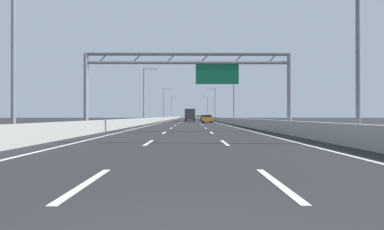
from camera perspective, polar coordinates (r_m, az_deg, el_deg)
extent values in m
plane|color=#262628|center=(102.46, -0.49, -0.88)|extent=(260.00, 260.00, 0.00)
cube|color=white|center=(6.39, -18.57, -11.62)|extent=(0.16, 3.00, 0.01)
cube|color=white|center=(15.13, -7.84, -4.98)|extent=(0.16, 3.00, 0.01)
cube|color=white|center=(24.07, -5.06, -3.19)|extent=(0.16, 3.00, 0.01)
cube|color=white|center=(33.03, -3.79, -2.37)|extent=(0.16, 3.00, 0.01)
cube|color=white|center=(42.02, -3.07, -1.90)|extent=(0.16, 3.00, 0.01)
cube|color=white|center=(51.01, -2.60, -1.60)|extent=(0.16, 3.00, 0.01)
cube|color=white|center=(60.00, -2.27, -1.38)|extent=(0.16, 3.00, 0.01)
cube|color=white|center=(68.99, -2.02, -1.23)|extent=(0.16, 3.00, 0.01)
cube|color=white|center=(77.99, -1.84, -1.10)|extent=(0.16, 3.00, 0.01)
cube|color=white|center=(86.98, -1.69, -1.01)|extent=(0.16, 3.00, 0.01)
cube|color=white|center=(95.98, -1.57, -0.93)|extent=(0.16, 3.00, 0.01)
cube|color=white|center=(104.98, -1.47, -0.86)|extent=(0.16, 3.00, 0.01)
cube|color=white|center=(113.98, -1.38, -0.81)|extent=(0.16, 3.00, 0.01)
cube|color=white|center=(122.97, -1.31, -0.76)|extent=(0.16, 3.00, 0.01)
cube|color=white|center=(131.97, -1.25, -0.72)|extent=(0.16, 3.00, 0.01)
cube|color=white|center=(140.97, -1.20, -0.69)|extent=(0.16, 3.00, 0.01)
cube|color=white|center=(149.97, -1.15, -0.66)|extent=(0.16, 3.00, 0.01)
cube|color=white|center=(158.97, -1.11, -0.63)|extent=(0.16, 3.00, 0.01)
cube|color=white|center=(6.31, 15.09, -11.78)|extent=(0.16, 3.00, 0.01)
cube|color=white|center=(15.10, 5.89, -4.99)|extent=(0.16, 3.00, 0.01)
cube|color=white|center=(24.04, 3.53, -3.20)|extent=(0.16, 3.00, 0.01)
cube|color=white|center=(33.02, 2.46, -2.37)|extent=(0.16, 3.00, 0.01)
cube|color=white|center=(42.00, 1.85, -1.90)|extent=(0.16, 3.00, 0.01)
cube|color=white|center=(50.99, 1.45, -1.60)|extent=(0.16, 3.00, 0.01)
cube|color=white|center=(59.99, 1.17, -1.38)|extent=(0.16, 3.00, 0.01)
cube|color=white|center=(68.98, 0.97, -1.23)|extent=(0.16, 3.00, 0.01)
cube|color=white|center=(77.98, 0.81, -1.10)|extent=(0.16, 3.00, 0.01)
cube|color=white|center=(86.98, 0.68, -1.01)|extent=(0.16, 3.00, 0.01)
cube|color=white|center=(95.97, 0.58, -0.93)|extent=(0.16, 3.00, 0.01)
cube|color=white|center=(104.97, 0.50, -0.86)|extent=(0.16, 3.00, 0.01)
cube|color=white|center=(113.97, 0.43, -0.81)|extent=(0.16, 3.00, 0.01)
cube|color=white|center=(122.97, 0.36, -0.76)|extent=(0.16, 3.00, 0.01)
cube|color=white|center=(131.97, 0.31, -0.72)|extent=(0.16, 3.00, 0.01)
cube|color=white|center=(140.97, 0.27, -0.69)|extent=(0.16, 3.00, 0.01)
cube|color=white|center=(149.97, 0.23, -0.66)|extent=(0.16, 3.00, 0.01)
cube|color=white|center=(158.97, 0.19, -0.63)|extent=(0.16, 3.00, 0.01)
cube|color=white|center=(90.62, -3.82, -0.97)|extent=(0.16, 176.00, 0.01)
cube|color=white|center=(90.60, 2.82, -0.97)|extent=(0.16, 176.00, 0.01)
cube|color=#9E9E99|center=(112.68, -3.99, -0.58)|extent=(0.45, 220.00, 0.95)
cube|color=#9E9E99|center=(112.66, 3.03, -0.58)|extent=(0.45, 220.00, 0.95)
cylinder|color=gray|center=(26.36, -18.56, 3.81)|extent=(0.36, 0.36, 6.20)
cylinder|color=gray|center=(26.26, 17.13, 3.82)|extent=(0.36, 0.36, 6.20)
cylinder|color=gray|center=(25.46, -0.75, 10.98)|extent=(16.09, 0.32, 0.32)
cylinder|color=gray|center=(25.34, -0.75, 9.43)|extent=(16.09, 0.26, 0.26)
cylinder|color=gray|center=(26.31, -15.74, 9.85)|extent=(0.74, 0.10, 0.74)
cylinder|color=gray|center=(25.74, -9.88, 10.07)|extent=(0.74, 0.10, 0.74)
cylinder|color=gray|center=(25.44, -3.82, 10.19)|extent=(0.74, 0.10, 0.74)
cylinder|color=gray|center=(25.43, 2.32, 10.19)|extent=(0.74, 0.10, 0.74)
cylinder|color=gray|center=(25.69, 8.40, 10.09)|extent=(0.74, 0.10, 0.74)
cylinder|color=gray|center=(26.23, 14.29, 9.88)|extent=(0.74, 0.10, 0.74)
cube|color=#0F5B3D|center=(25.30, 4.57, 7.38)|extent=(3.40, 0.12, 1.60)
cylinder|color=slate|center=(16.52, -29.48, 11.99)|extent=(0.20, 0.20, 9.50)
cylinder|color=slate|center=(16.37, 27.73, 12.10)|extent=(0.20, 0.20, 9.50)
cylinder|color=slate|center=(54.68, -8.67, 3.47)|extent=(0.20, 0.20, 9.50)
cylinder|color=slate|center=(55.02, -7.53, 8.27)|extent=(2.20, 0.12, 0.12)
cube|color=#F2EAC6|center=(54.88, -6.37, 8.18)|extent=(0.56, 0.28, 0.20)
cylinder|color=slate|center=(54.64, 7.55, 3.48)|extent=(0.20, 0.20, 9.50)
cylinder|color=slate|center=(54.99, 6.40, 8.27)|extent=(2.20, 0.12, 0.12)
cube|color=#F2EAC6|center=(54.85, 5.25, 8.19)|extent=(0.56, 0.28, 0.20)
cylinder|color=slate|center=(94.29, -5.18, 1.94)|extent=(0.20, 0.20, 9.50)
cylinder|color=slate|center=(94.49, -4.51, 4.73)|extent=(2.20, 0.12, 0.12)
cube|color=#F2EAC6|center=(94.41, -3.85, 4.67)|extent=(0.56, 0.28, 0.20)
cylinder|color=slate|center=(94.27, 4.19, 1.94)|extent=(0.20, 0.20, 9.50)
cylinder|color=slate|center=(94.47, 3.52, 4.73)|extent=(2.20, 0.12, 0.12)
cube|color=#F2EAC6|center=(94.39, 2.86, 4.68)|extent=(0.56, 0.28, 0.20)
cylinder|color=slate|center=(134.07, -3.76, 1.31)|extent=(0.20, 0.20, 9.50)
cylinder|color=slate|center=(134.21, -3.29, 3.28)|extent=(2.20, 0.12, 0.12)
cube|color=#F2EAC6|center=(134.15, -2.82, 3.24)|extent=(0.56, 0.28, 0.20)
cylinder|color=slate|center=(134.06, 2.83, 1.31)|extent=(0.20, 0.20, 9.50)
cylinder|color=slate|center=(134.20, 2.36, 3.28)|extent=(2.20, 0.12, 0.12)
cube|color=#F2EAC6|center=(134.14, 1.89, 3.24)|extent=(0.56, 0.28, 0.20)
cube|color=#A8ADB2|center=(90.94, -0.50, -0.57)|extent=(1.86, 4.29, 0.65)
cube|color=black|center=(90.62, -0.50, -0.21)|extent=(1.63, 1.97, 0.51)
cylinder|color=black|center=(92.54, -1.01, -0.76)|extent=(0.22, 0.64, 0.64)
cylinder|color=black|center=(92.53, 0.01, -0.76)|extent=(0.22, 0.64, 0.64)
cylinder|color=black|center=(89.35, -1.03, -0.78)|extent=(0.22, 0.64, 0.64)
cylinder|color=black|center=(89.35, 0.02, -0.78)|extent=(0.22, 0.64, 0.64)
cube|color=silver|center=(126.58, 1.09, -0.45)|extent=(1.76, 4.45, 0.69)
cube|color=black|center=(126.93, 1.09, -0.19)|extent=(1.55, 1.79, 0.45)
cylinder|color=black|center=(128.24, 0.73, -0.60)|extent=(0.22, 0.64, 0.64)
cylinder|color=black|center=(128.28, 1.42, -0.60)|extent=(0.22, 0.64, 0.64)
cylinder|color=black|center=(124.89, 0.76, -0.61)|extent=(0.22, 0.64, 0.64)
cylinder|color=black|center=(124.93, 1.47, -0.61)|extent=(0.22, 0.64, 0.64)
cube|color=orange|center=(59.99, 2.75, -0.74)|extent=(1.75, 4.67, 0.71)
cube|color=black|center=(59.91, 2.75, -0.18)|extent=(1.54, 2.16, 0.46)
cylinder|color=black|center=(61.74, 1.95, -1.06)|extent=(0.22, 0.64, 0.64)
cylinder|color=black|center=(61.82, 3.37, -1.06)|extent=(0.22, 0.64, 0.64)
cylinder|color=black|center=(58.18, 2.09, -1.11)|extent=(0.22, 0.64, 0.64)
cylinder|color=black|center=(58.26, 3.60, -1.11)|extent=(0.22, 0.64, 0.64)
cube|color=red|center=(142.42, 1.07, -0.43)|extent=(1.75, 4.18, 0.64)
cube|color=black|center=(142.77, 1.07, -0.19)|extent=(1.54, 1.71, 0.53)
cylinder|color=black|center=(143.95, 0.75, -0.55)|extent=(0.22, 0.64, 0.64)
cylinder|color=black|center=(143.99, 1.36, -0.55)|extent=(0.22, 0.64, 0.64)
cylinder|color=black|center=(140.86, 0.78, -0.56)|extent=(0.22, 0.64, 0.64)
cylinder|color=black|center=(140.90, 1.40, -0.56)|extent=(0.22, 0.64, 0.64)
cube|color=#1E7A38|center=(84.39, 2.08, -0.58)|extent=(1.74, 4.53, 0.70)
cube|color=black|center=(84.81, 2.06, -0.18)|extent=(1.53, 2.00, 0.48)
cylinder|color=black|center=(86.08, 1.52, -0.81)|extent=(0.22, 0.64, 0.64)
cylinder|color=black|center=(86.14, 2.53, -0.81)|extent=(0.22, 0.64, 0.64)
cylinder|color=black|center=(82.65, 1.60, -0.83)|extent=(0.22, 0.64, 0.64)
cylinder|color=black|center=(82.72, 2.65, -0.83)|extent=(0.22, 0.64, 0.64)
cube|color=#194799|center=(79.29, -0.37, -0.05)|extent=(2.38, 2.33, 1.93)
cube|color=#333338|center=(75.03, -0.37, 0.16)|extent=(2.38, 5.79, 2.45)
cylinder|color=black|center=(79.56, -1.13, -0.74)|extent=(0.28, 0.96, 0.96)
cylinder|color=black|center=(79.57, 0.38, -0.74)|extent=(0.28, 0.96, 0.96)
cylinder|color=black|center=(73.55, -1.19, -0.79)|extent=(0.28, 0.96, 0.96)
cylinder|color=black|center=(73.55, 0.45, -0.79)|extent=(0.28, 0.96, 0.96)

